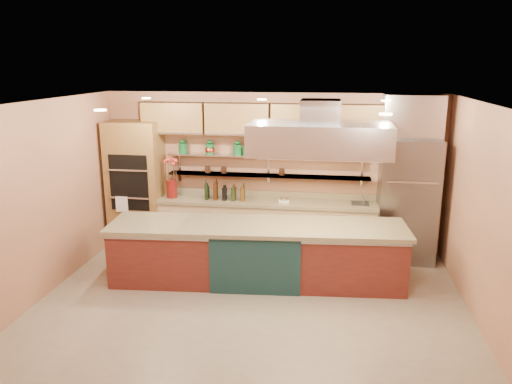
% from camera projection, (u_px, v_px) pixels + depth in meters
% --- Properties ---
extents(floor, '(6.00, 5.00, 0.02)m').
position_uv_depth(floor, '(249.00, 307.00, 6.96)').
color(floor, gray).
rests_on(floor, ground).
extents(ceiling, '(6.00, 5.00, 0.02)m').
position_uv_depth(ceiling, '(249.00, 104.00, 6.25)').
color(ceiling, black).
rests_on(ceiling, wall_back).
extents(wall_back, '(6.00, 0.04, 2.80)m').
position_uv_depth(wall_back, '(271.00, 171.00, 9.00)').
color(wall_back, '#A8704F').
rests_on(wall_back, floor).
extents(wall_front, '(6.00, 0.04, 2.80)m').
position_uv_depth(wall_front, '(201.00, 294.00, 4.21)').
color(wall_front, '#A8704F').
rests_on(wall_front, floor).
extents(wall_left, '(0.04, 5.00, 2.80)m').
position_uv_depth(wall_left, '(40.00, 201.00, 7.04)').
color(wall_left, '#A8704F').
rests_on(wall_left, floor).
extents(wall_right, '(0.04, 5.00, 2.80)m').
position_uv_depth(wall_right, '(488.00, 221.00, 6.17)').
color(wall_right, '#A8704F').
rests_on(wall_right, floor).
extents(oven_stack, '(0.95, 0.64, 2.30)m').
position_uv_depth(oven_stack, '(136.00, 184.00, 9.11)').
color(oven_stack, olive).
rests_on(oven_stack, floor).
extents(refrigerator, '(0.95, 0.72, 2.10)m').
position_uv_depth(refrigerator, '(407.00, 200.00, 8.40)').
color(refrigerator, gray).
rests_on(refrigerator, floor).
extents(back_counter, '(3.84, 0.64, 0.93)m').
position_uv_depth(back_counter, '(266.00, 226.00, 8.95)').
color(back_counter, tan).
rests_on(back_counter, floor).
extents(wall_shelf_lower, '(3.60, 0.26, 0.03)m').
position_uv_depth(wall_shelf_lower, '(268.00, 175.00, 8.89)').
color(wall_shelf_lower, silver).
rests_on(wall_shelf_lower, wall_back).
extents(wall_shelf_upper, '(3.60, 0.26, 0.03)m').
position_uv_depth(wall_shelf_upper, '(268.00, 156.00, 8.81)').
color(wall_shelf_upper, silver).
rests_on(wall_shelf_upper, wall_back).
extents(upper_cabinets, '(4.60, 0.36, 0.55)m').
position_uv_depth(upper_cabinets, '(271.00, 120.00, 8.59)').
color(upper_cabinets, olive).
rests_on(upper_cabinets, wall_back).
extents(range_hood, '(2.00, 1.00, 0.45)m').
position_uv_depth(range_hood, '(320.00, 139.00, 7.09)').
color(range_hood, silver).
rests_on(range_hood, ceiling).
extents(ceiling_downlights, '(4.00, 2.80, 0.02)m').
position_uv_depth(ceiling_downlights, '(251.00, 105.00, 6.45)').
color(ceiling_downlights, '#FFE5A5').
rests_on(ceiling_downlights, ceiling).
extents(island, '(4.48, 1.29, 0.92)m').
position_uv_depth(island, '(257.00, 253.00, 7.67)').
color(island, maroon).
rests_on(island, floor).
extents(flower_vase, '(0.22, 0.22, 0.33)m').
position_uv_depth(flower_vase, '(172.00, 189.00, 8.99)').
color(flower_vase, '#62110E').
rests_on(flower_vase, back_counter).
extents(oil_bottle_cluster, '(0.79, 0.31, 0.25)m').
position_uv_depth(oil_bottle_cluster, '(225.00, 193.00, 8.86)').
color(oil_bottle_cluster, black).
rests_on(oil_bottle_cluster, back_counter).
extents(kitchen_scale, '(0.21, 0.19, 0.10)m').
position_uv_depth(kitchen_scale, '(284.00, 199.00, 8.73)').
color(kitchen_scale, white).
rests_on(kitchen_scale, back_counter).
extents(bar_faucet, '(0.03, 0.03, 0.21)m').
position_uv_depth(bar_faucet, '(363.00, 198.00, 8.62)').
color(bar_faucet, silver).
rests_on(bar_faucet, back_counter).
extents(copper_kettle, '(0.20, 0.20, 0.14)m').
position_uv_depth(copper_kettle, '(210.00, 150.00, 8.93)').
color(copper_kettle, '#B44129').
rests_on(copper_kettle, wall_shelf_upper).
extents(green_canister, '(0.17, 0.17, 0.16)m').
position_uv_depth(green_canister, '(247.00, 150.00, 8.84)').
color(green_canister, '#114F23').
rests_on(green_canister, wall_shelf_upper).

